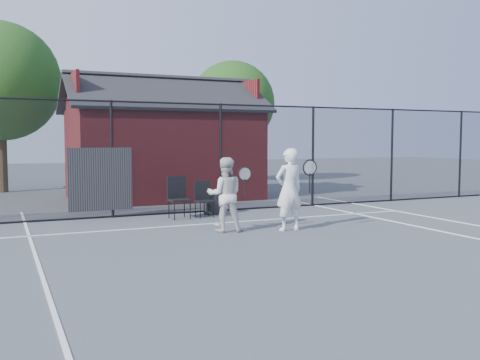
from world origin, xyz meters
name	(u,v)px	position (x,y,z in m)	size (l,w,h in m)	color
ground	(273,246)	(0.00, 0.00, 0.00)	(80.00, 80.00, 0.00)	#4B5256
court_lines	(310,261)	(0.00, -1.32, 0.01)	(11.02, 18.00, 0.01)	white
fence	(176,160)	(-0.30, 5.00, 1.45)	(22.04, 3.00, 3.00)	black
clubhouse	(163,151)	(0.50, 9.00, 1.61)	(6.50, 4.36, 4.19)	maroon
tree_left	(0,82)	(-4.50, 13.50, 4.19)	(4.48, 4.48, 6.44)	#331F14
tree_right	(233,103)	(5.50, 14.50, 3.71)	(3.97, 3.97, 5.70)	#331F14
player_front	(289,189)	(1.16, 1.43, 0.91)	(0.82, 0.62, 1.81)	white
player_back	(225,195)	(-0.18, 1.88, 0.81)	(0.95, 0.82, 1.62)	silver
chair_left	(204,200)	(0.17, 4.10, 0.46)	(0.44, 0.46, 0.91)	black
chair_right	(179,198)	(-0.50, 4.11, 0.52)	(0.50, 0.52, 1.05)	black
waste_bin	(212,202)	(0.56, 4.54, 0.33)	(0.46, 0.46, 0.66)	black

